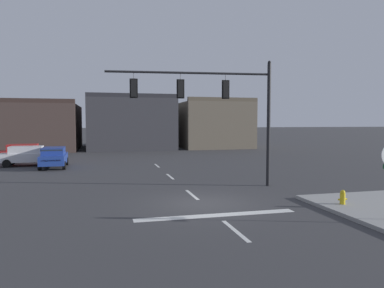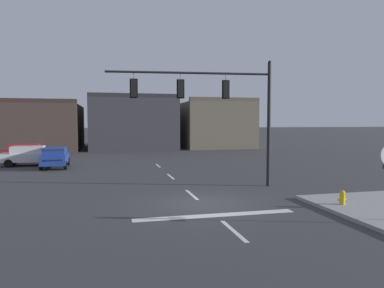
% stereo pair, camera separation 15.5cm
% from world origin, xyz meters
% --- Properties ---
extents(ground_plane, '(400.00, 400.00, 0.00)m').
position_xyz_m(ground_plane, '(0.00, 0.00, 0.00)').
color(ground_plane, '#353538').
extents(stop_bar_paint, '(6.40, 0.50, 0.01)m').
position_xyz_m(stop_bar_paint, '(0.00, -2.00, 0.00)').
color(stop_bar_paint, silver).
rests_on(stop_bar_paint, ground).
extents(lane_centreline, '(0.16, 26.40, 0.01)m').
position_xyz_m(lane_centreline, '(0.00, 2.00, 0.00)').
color(lane_centreline, silver).
rests_on(lane_centreline, ground).
extents(signal_mast_near_side, '(8.96, 1.08, 6.98)m').
position_xyz_m(signal_mast_near_side, '(1.84, 3.68, 4.79)').
color(signal_mast_near_side, black).
rests_on(signal_mast_near_side, ground).
extents(car_lot_nearside, '(2.03, 4.50, 1.61)m').
position_xyz_m(car_lot_nearside, '(-8.04, 14.66, 0.86)').
color(car_lot_nearside, navy).
rests_on(car_lot_nearside, ground).
extents(car_lot_middle, '(4.55, 2.17, 1.61)m').
position_xyz_m(car_lot_middle, '(-11.13, 19.38, 0.86)').
color(car_lot_middle, '#A81E1E').
rests_on(car_lot_middle, ground).
extents(car_lot_farside, '(4.48, 1.98, 1.61)m').
position_xyz_m(car_lot_farside, '(-10.27, 16.46, 0.86)').
color(car_lot_farside, silver).
rests_on(car_lot_farside, ground).
extents(fire_hydrant, '(0.40, 0.30, 0.75)m').
position_xyz_m(fire_hydrant, '(5.52, -2.09, 0.33)').
color(fire_hydrant, gold).
rests_on(fire_hydrant, ground).
extents(building_row, '(32.44, 13.21, 7.04)m').
position_xyz_m(building_row, '(-1.48, 34.63, 3.12)').
color(building_row, '#473833').
rests_on(building_row, ground).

